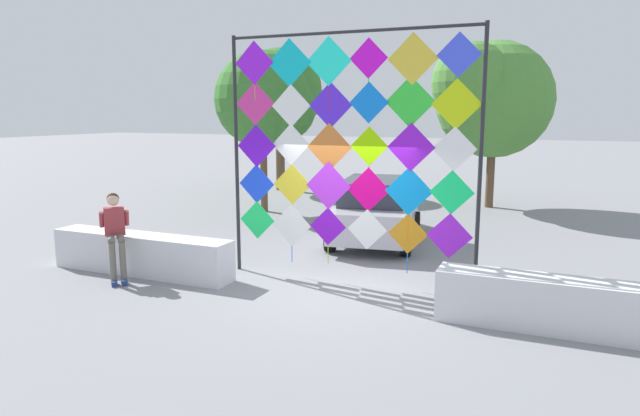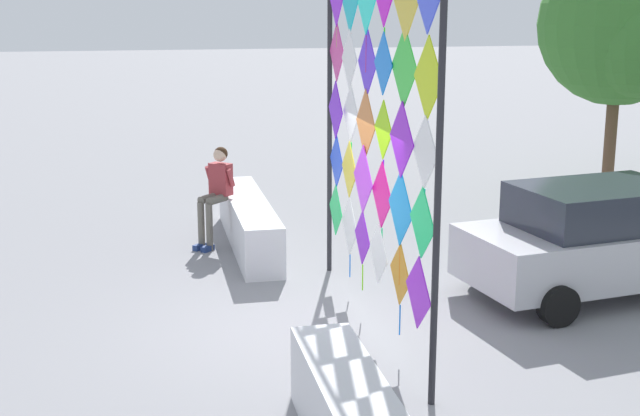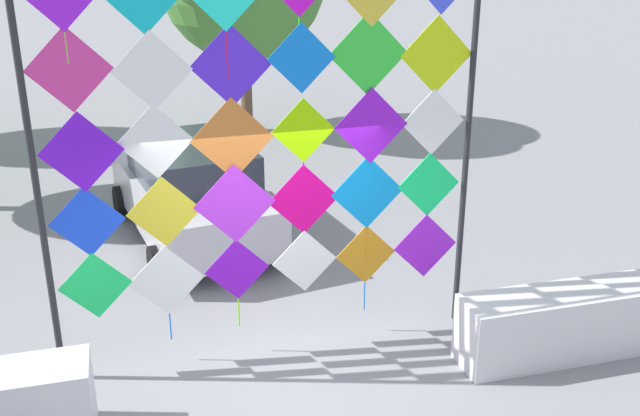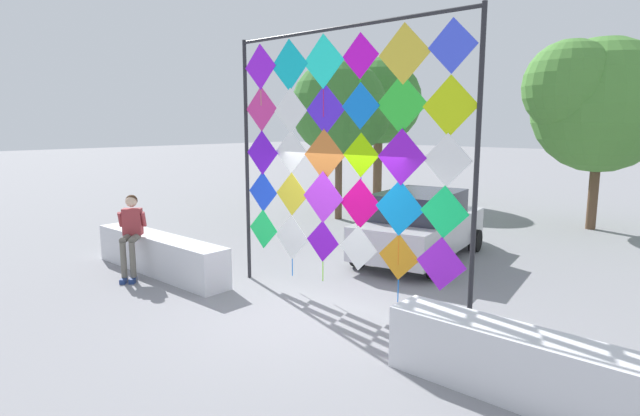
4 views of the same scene
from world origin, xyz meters
TOP-DOWN VIEW (x-y plane):
  - ground at (0.00, 0.00)m, footprint 120.00×120.00m
  - plaza_ledge_left at (-3.83, -0.38)m, footprint 3.86×0.60m
  - plaza_ledge_right at (3.83, -0.38)m, footprint 3.86×0.60m
  - kite_display_rack at (0.02, 0.65)m, footprint 4.63×0.13m
  - seated_vendor at (-3.96, -0.89)m, footprint 0.76×0.75m
  - parked_car at (-0.48, 4.07)m, footprint 2.37×4.14m
  - tree_far_right at (-4.93, 6.69)m, footprint 3.17×2.96m
  - tree_broadleaf at (-6.58, 11.21)m, footprint 3.47×3.38m
  - tree_palm_like at (1.33, 10.03)m, footprint 3.71×4.00m

SIDE VIEW (x-z plane):
  - ground at x=0.00m, z-range 0.00..0.00m
  - plaza_ledge_left at x=-3.83m, z-range 0.00..0.77m
  - plaza_ledge_right at x=3.83m, z-range 0.00..0.77m
  - parked_car at x=-0.48m, z-range 0.01..1.54m
  - seated_vendor at x=-3.96m, z-range 0.16..1.77m
  - kite_display_rack at x=0.02m, z-range 0.37..4.86m
  - tree_far_right at x=-4.93m, z-range 0.90..5.87m
  - tree_palm_like at x=1.33m, z-range 0.93..6.27m
  - tree_broadleaf at x=-6.58m, z-range 1.03..6.61m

